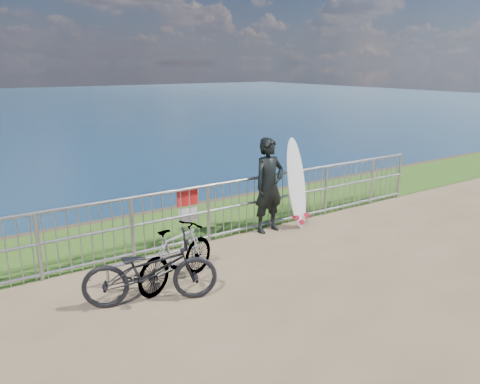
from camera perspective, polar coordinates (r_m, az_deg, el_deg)
grass_strip at (r=10.11m, az=-4.46°, el=-3.49°), size 120.00×120.00×0.00m
railing at (r=9.03m, az=-1.08°, el=-1.95°), size 10.06×0.10×1.13m
surfer at (r=9.25m, az=3.56°, el=0.80°), size 0.72×0.50×1.89m
surfboard at (r=9.59m, az=6.94°, el=0.67°), size 0.53×0.48×1.85m
bicycle_near at (r=6.72m, az=-10.85°, el=-9.36°), size 1.98×1.25×0.98m
bicycle_far at (r=7.18m, az=-7.71°, el=-7.68°), size 1.64×0.98×0.95m
bike_rack at (r=7.60m, az=-10.67°, el=-8.08°), size 1.64×0.05×0.34m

